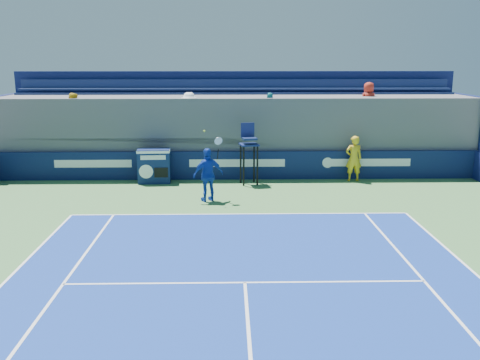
{
  "coord_description": "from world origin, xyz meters",
  "views": [
    {
      "loc": [
        -0.36,
        -4.92,
        5.01
      ],
      "look_at": [
        0.0,
        11.5,
        1.25
      ],
      "focal_mm": 40.0,
      "sensor_mm": 36.0,
      "label": 1
    }
  ],
  "objects_px": {
    "umpire_chair": "(249,147)",
    "tennis_player": "(208,175)",
    "ball_person": "(354,158)",
    "match_clock": "(154,165)"
  },
  "relations": [
    {
      "from": "ball_person",
      "to": "umpire_chair",
      "type": "height_order",
      "value": "umpire_chair"
    },
    {
      "from": "ball_person",
      "to": "umpire_chair",
      "type": "relative_size",
      "value": 0.76
    },
    {
      "from": "ball_person",
      "to": "tennis_player",
      "type": "bearing_deg",
      "value": 24.14
    },
    {
      "from": "match_clock",
      "to": "tennis_player",
      "type": "xyz_separation_m",
      "value": [
        2.32,
        -2.96,
        0.23
      ]
    },
    {
      "from": "ball_person",
      "to": "tennis_player",
      "type": "relative_size",
      "value": 0.73
    },
    {
      "from": "match_clock",
      "to": "umpire_chair",
      "type": "relative_size",
      "value": 0.56
    },
    {
      "from": "tennis_player",
      "to": "match_clock",
      "type": "bearing_deg",
      "value": 128.14
    },
    {
      "from": "ball_person",
      "to": "match_clock",
      "type": "bearing_deg",
      "value": -2.61
    },
    {
      "from": "ball_person",
      "to": "tennis_player",
      "type": "distance_m",
      "value": 6.66
    },
    {
      "from": "umpire_chair",
      "to": "tennis_player",
      "type": "bearing_deg",
      "value": -120.19
    }
  ]
}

